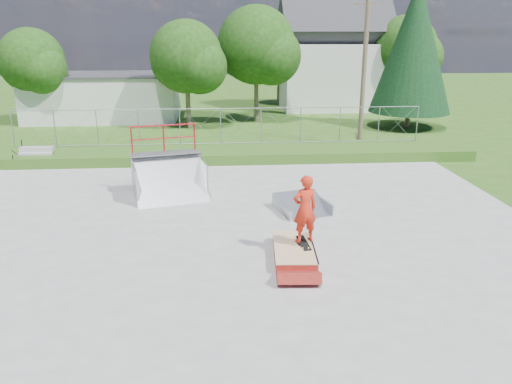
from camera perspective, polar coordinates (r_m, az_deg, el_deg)
ground at (r=15.22m, az=-3.64°, el=-4.81°), size 120.00×120.00×0.00m
concrete_pad at (r=15.21m, az=-3.64°, el=-4.74°), size 20.00×16.00×0.04m
grass_berm at (r=24.21m, az=-3.99°, el=4.39°), size 24.00×3.00×0.50m
grind_box at (r=13.64m, az=4.35°, el=-6.84°), size 1.23×2.29×0.33m
quarter_pipe at (r=18.36m, az=-9.92°, el=3.12°), size 2.99×2.70×2.55m
flat_bank_ramp at (r=16.99m, az=5.36°, el=-1.52°), size 1.97×2.05×0.49m
skateboard at (r=13.66m, az=5.49°, el=-5.87°), size 0.33×0.82×0.13m
skater at (r=13.32m, az=5.60°, el=-2.23°), size 0.76×0.60×1.85m
concrete_stairs at (r=24.86m, az=-24.01°, el=3.59°), size 1.50×1.60×0.80m
chain_link_fence at (r=24.95m, az=-4.07°, el=7.49°), size 20.00×0.06×1.80m
utility_building_flat at (r=37.16m, az=-16.85°, el=10.33°), size 10.00×6.00×3.00m
gable_house at (r=41.12m, az=8.75°, el=14.79°), size 8.40×6.08×8.94m
utility_pole at (r=27.20m, az=12.25°, el=13.52°), size 0.24×0.24×8.00m
tree_left_near at (r=31.97m, az=-7.54°, el=14.77°), size 4.76×4.48×6.65m
tree_center at (r=34.00m, az=0.56°, el=16.11°), size 5.44×5.12×7.60m
tree_left_far at (r=35.90m, az=-23.97°, el=13.27°), size 4.42×4.16×6.18m
tree_right_far at (r=40.53m, az=17.05°, el=15.20°), size 5.10×4.80×7.12m
tree_back_mid at (r=42.30m, az=2.99°, el=14.76°), size 4.08×3.84×5.70m
conifer_tree at (r=33.34m, az=17.63°, el=15.63°), size 5.04×5.04×9.10m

